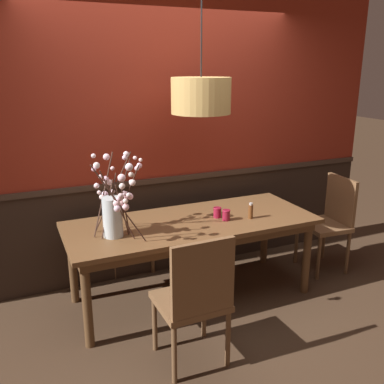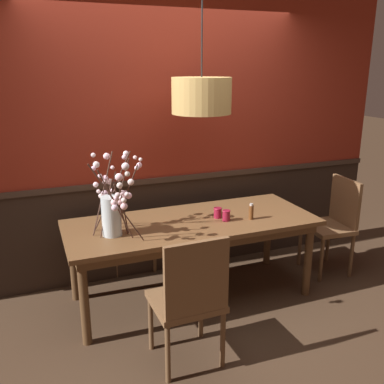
{
  "view_description": "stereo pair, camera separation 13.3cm",
  "coord_description": "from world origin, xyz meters",
  "px_view_note": "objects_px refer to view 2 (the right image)",
  "views": [
    {
      "loc": [
        -1.37,
        -3.12,
        2.01
      ],
      "look_at": [
        0.0,
        0.0,
        0.99
      ],
      "focal_mm": 39.64,
      "sensor_mm": 36.0,
      "label": 1
    },
    {
      "loc": [
        -1.25,
        -3.17,
        2.01
      ],
      "look_at": [
        0.0,
        0.0,
        0.99
      ],
      "focal_mm": 39.64,
      "sensor_mm": 36.0,
      "label": 2
    }
  ],
  "objects_px": {
    "chair_near_side_left": "(190,296)",
    "chair_far_side_right": "(192,212)",
    "candle_holder_nearer_center": "(226,215)",
    "chair_far_side_left": "(130,218)",
    "pendant_lamp": "(202,96)",
    "condiment_bottle": "(251,212)",
    "vase_with_blossoms": "(113,208)",
    "candle_holder_nearer_edge": "(218,213)",
    "dining_table": "(192,229)",
    "chair_head_east_end": "(334,220)"
  },
  "relations": [
    {
      "from": "chair_far_side_left",
      "to": "pendant_lamp",
      "type": "relative_size",
      "value": 0.76
    },
    {
      "from": "chair_near_side_left",
      "to": "chair_head_east_end",
      "type": "xyz_separation_m",
      "value": [
        1.86,
        0.82,
        0.0
      ]
    },
    {
      "from": "dining_table",
      "to": "candle_holder_nearer_edge",
      "type": "distance_m",
      "value": 0.27
    },
    {
      "from": "vase_with_blossoms",
      "to": "pendant_lamp",
      "type": "distance_m",
      "value": 1.15
    },
    {
      "from": "dining_table",
      "to": "pendant_lamp",
      "type": "height_order",
      "value": "pendant_lamp"
    },
    {
      "from": "candle_holder_nearer_center",
      "to": "pendant_lamp",
      "type": "relative_size",
      "value": 0.08
    },
    {
      "from": "candle_holder_nearer_center",
      "to": "chair_far_side_right",
      "type": "bearing_deg",
      "value": 86.89
    },
    {
      "from": "dining_table",
      "to": "chair_near_side_left",
      "type": "height_order",
      "value": "chair_near_side_left"
    },
    {
      "from": "candle_holder_nearer_edge",
      "to": "chair_head_east_end",
      "type": "bearing_deg",
      "value": -0.07
    },
    {
      "from": "chair_far_side_left",
      "to": "candle_holder_nearer_edge",
      "type": "bearing_deg",
      "value": -55.82
    },
    {
      "from": "chair_head_east_end",
      "to": "condiment_bottle",
      "type": "bearing_deg",
      "value": -172.35
    },
    {
      "from": "dining_table",
      "to": "chair_head_east_end",
      "type": "bearing_deg",
      "value": -0.69
    },
    {
      "from": "candle_holder_nearer_center",
      "to": "pendant_lamp",
      "type": "distance_m",
      "value": 1.02
    },
    {
      "from": "chair_far_side_right",
      "to": "vase_with_blossoms",
      "type": "distance_m",
      "value": 1.42
    },
    {
      "from": "chair_far_side_left",
      "to": "chair_near_side_left",
      "type": "relative_size",
      "value": 0.92
    },
    {
      "from": "condiment_bottle",
      "to": "chair_far_side_left",
      "type": "bearing_deg",
      "value": 129.94
    },
    {
      "from": "vase_with_blossoms",
      "to": "dining_table",
      "type": "bearing_deg",
      "value": 6.15
    },
    {
      "from": "condiment_bottle",
      "to": "candle_holder_nearer_center",
      "type": "bearing_deg",
      "value": 168.5
    },
    {
      "from": "candle_holder_nearer_center",
      "to": "candle_holder_nearer_edge",
      "type": "bearing_deg",
      "value": 111.02
    },
    {
      "from": "condiment_bottle",
      "to": "pendant_lamp",
      "type": "xyz_separation_m",
      "value": [
        -0.38,
        0.22,
        0.97
      ]
    },
    {
      "from": "chair_head_east_end",
      "to": "candle_holder_nearer_edge",
      "type": "height_order",
      "value": "chair_head_east_end"
    },
    {
      "from": "chair_far_side_left",
      "to": "chair_near_side_left",
      "type": "height_order",
      "value": "chair_near_side_left"
    },
    {
      "from": "chair_head_east_end",
      "to": "vase_with_blossoms",
      "type": "height_order",
      "value": "vase_with_blossoms"
    },
    {
      "from": "candle_holder_nearer_edge",
      "to": "condiment_bottle",
      "type": "bearing_deg",
      "value": -28.9
    },
    {
      "from": "chair_far_side_left",
      "to": "vase_with_blossoms",
      "type": "distance_m",
      "value": 1.07
    },
    {
      "from": "dining_table",
      "to": "chair_near_side_left",
      "type": "relative_size",
      "value": 2.2
    },
    {
      "from": "chair_near_side_left",
      "to": "pendant_lamp",
      "type": "bearing_deg",
      "value": 63.41
    },
    {
      "from": "chair_far_side_left",
      "to": "pendant_lamp",
      "type": "distance_m",
      "value": 1.54
    },
    {
      "from": "chair_head_east_end",
      "to": "condiment_bottle",
      "type": "xyz_separation_m",
      "value": [
        -1.02,
        -0.14,
        0.26
      ]
    },
    {
      "from": "vase_with_blossoms",
      "to": "candle_holder_nearer_edge",
      "type": "height_order",
      "value": "vase_with_blossoms"
    },
    {
      "from": "chair_near_side_left",
      "to": "vase_with_blossoms",
      "type": "distance_m",
      "value": 0.94
    },
    {
      "from": "chair_near_side_left",
      "to": "pendant_lamp",
      "type": "relative_size",
      "value": 0.83
    },
    {
      "from": "chair_far_side_right",
      "to": "candle_holder_nearer_center",
      "type": "bearing_deg",
      "value": -93.11
    },
    {
      "from": "chair_far_side_right",
      "to": "candle_holder_nearer_center",
      "type": "relative_size",
      "value": 9.41
    },
    {
      "from": "chair_near_side_left",
      "to": "candle_holder_nearer_edge",
      "type": "height_order",
      "value": "chair_near_side_left"
    },
    {
      "from": "chair_far_side_left",
      "to": "pendant_lamp",
      "type": "height_order",
      "value": "pendant_lamp"
    },
    {
      "from": "dining_table",
      "to": "chair_near_side_left",
      "type": "bearing_deg",
      "value": -112.32
    },
    {
      "from": "chair_head_east_end",
      "to": "chair_far_side_left",
      "type": "bearing_deg",
      "value": 155.2
    },
    {
      "from": "candle_holder_nearer_edge",
      "to": "pendant_lamp",
      "type": "height_order",
      "value": "pendant_lamp"
    },
    {
      "from": "chair_near_side_left",
      "to": "vase_with_blossoms",
      "type": "relative_size",
      "value": 1.39
    },
    {
      "from": "pendant_lamp",
      "to": "vase_with_blossoms",
      "type": "bearing_deg",
      "value": -169.93
    },
    {
      "from": "dining_table",
      "to": "vase_with_blossoms",
      "type": "xyz_separation_m",
      "value": [
        -0.68,
        -0.07,
        0.3
      ]
    },
    {
      "from": "candle_holder_nearer_center",
      "to": "candle_holder_nearer_edge",
      "type": "relative_size",
      "value": 1.03
    },
    {
      "from": "chair_far_side_left",
      "to": "chair_near_side_left",
      "type": "bearing_deg",
      "value": -89.94
    },
    {
      "from": "chair_near_side_left",
      "to": "chair_far_side_right",
      "type": "xyz_separation_m",
      "value": [
        0.67,
        1.67,
        -0.04
      ]
    },
    {
      "from": "dining_table",
      "to": "candle_holder_nearer_edge",
      "type": "relative_size",
      "value": 23.62
    },
    {
      "from": "chair_far_side_right",
      "to": "candle_holder_nearer_center",
      "type": "xyz_separation_m",
      "value": [
        -0.05,
        -0.94,
        0.28
      ]
    },
    {
      "from": "candle_holder_nearer_edge",
      "to": "pendant_lamp",
      "type": "relative_size",
      "value": 0.08
    },
    {
      "from": "chair_head_east_end",
      "to": "chair_far_side_right",
      "type": "bearing_deg",
      "value": 144.6
    },
    {
      "from": "chair_far_side_right",
      "to": "dining_table",
      "type": "bearing_deg",
      "value": -111.28
    }
  ]
}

